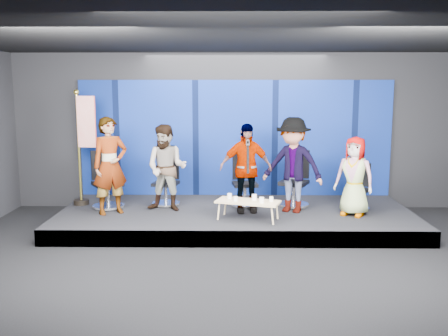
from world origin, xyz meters
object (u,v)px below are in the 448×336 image
(mug_b, at_px, (236,199))
(mug_c, at_px, (254,197))
(chair_e, at_px, (358,194))
(chair_d, at_px, (295,188))
(panelist_d, at_px, (293,165))
(mug_a, at_px, (229,196))
(chair_c, at_px, (244,189))
(panelist_b, at_px, (167,168))
(coffee_table, at_px, (248,202))
(mug_e, at_px, (271,199))
(panelist_e, at_px, (354,176))
(mug_d, at_px, (262,200))
(panelist_c, at_px, (246,168))
(panelist_a, at_px, (110,166))
(chair_a, at_px, (107,189))
(flag_stand, at_px, (84,145))
(chair_b, at_px, (167,188))

(mug_b, relative_size, mug_c, 0.82)
(mug_b, bearing_deg, chair_e, 18.95)
(mug_c, bearing_deg, chair_d, 49.79)
(panelist_d, relative_size, mug_a, 18.05)
(chair_c, bearing_deg, mug_c, -89.64)
(panelist_b, relative_size, coffee_table, 1.37)
(mug_e, bearing_deg, panelist_b, 160.16)
(panelist_e, height_order, mug_d, panelist_e)
(panelist_c, bearing_deg, mug_e, -62.71)
(panelist_a, distance_m, panelist_b, 1.09)
(panelist_a, bearing_deg, mug_b, -43.11)
(panelist_a, height_order, mug_a, panelist_a)
(chair_a, distance_m, panelist_c, 2.88)
(mug_c, bearing_deg, mug_e, -18.51)
(panelist_c, bearing_deg, panelist_a, 175.52)
(panelist_d, bearing_deg, mug_e, -100.31)
(coffee_table, relative_size, mug_c, 11.68)
(mug_a, height_order, mug_d, same)
(chair_a, height_order, mug_b, chair_a)
(panelist_b, xyz_separation_m, mug_a, (1.25, -0.53, -0.45))
(panelist_b, relative_size, flag_stand, 0.72)
(panelist_c, bearing_deg, chair_e, -2.72)
(chair_d, bearing_deg, mug_c, -105.21)
(mug_e, bearing_deg, panelist_e, 13.96)
(panelist_b, height_order, mug_e, panelist_b)
(coffee_table, xyz_separation_m, mug_a, (-0.34, 0.16, 0.08))
(panelist_a, bearing_deg, mug_e, -41.07)
(panelist_b, xyz_separation_m, panelist_e, (3.63, -0.33, -0.10))
(panelist_e, relative_size, mug_a, 14.67)
(mug_c, bearing_deg, mug_b, -165.42)
(mug_c, xyz_separation_m, mug_d, (0.13, -0.23, -0.00))
(panelist_e, height_order, mug_c, panelist_e)
(panelist_a, xyz_separation_m, mug_d, (2.90, -0.60, -0.53))
(coffee_table, height_order, mug_d, mug_d)
(chair_e, relative_size, mug_a, 9.06)
(panelist_d, height_order, mug_e, panelist_d)
(panelist_a, relative_size, chair_c, 1.74)
(mug_c, height_order, mug_e, mug_c)
(chair_c, relative_size, panelist_e, 0.71)
(chair_b, height_order, panelist_e, panelist_e)
(panelist_d, bearing_deg, panelist_b, -156.72)
(mug_d, bearing_deg, mug_b, 163.97)
(chair_e, relative_size, mug_e, 10.58)
(chair_d, distance_m, mug_e, 1.29)
(mug_e, distance_m, flag_stand, 4.06)
(chair_b, relative_size, mug_b, 12.02)
(chair_c, relative_size, panelist_c, 0.62)
(panelist_a, height_order, panelist_b, panelist_a)
(panelist_a, distance_m, panelist_c, 2.63)
(chair_d, bearing_deg, panelist_b, -145.76)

